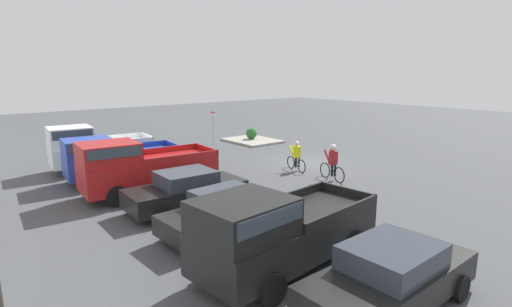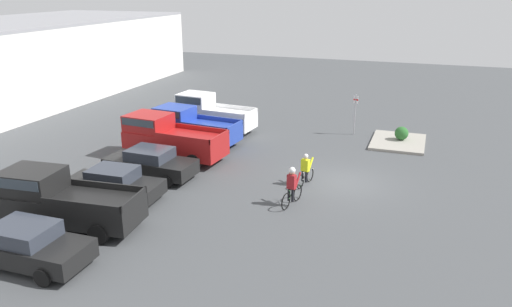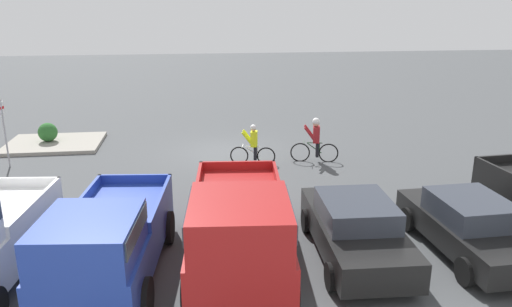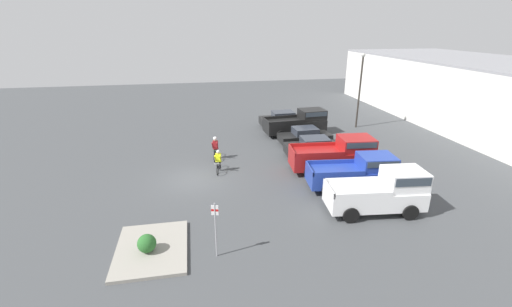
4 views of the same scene
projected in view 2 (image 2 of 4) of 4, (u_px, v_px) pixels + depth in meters
The scene contains 13 objects.
ground_plane at pixel (344, 182), 23.88m from camera, with size 80.00×80.00×0.00m, color #424447.
sedan_0 at pixel (25, 245), 16.68m from camera, with size 2.02×4.51×1.46m.
pickup_truck_0 at pixel (60, 199), 19.27m from camera, with size 2.55×5.61×2.20m.
sedan_1 at pixel (114, 184), 21.79m from camera, with size 2.06×4.34×1.43m.
sedan_2 at pixel (150, 163), 24.23m from camera, with size 2.10×4.49×1.46m.
pickup_truck_1 at pixel (168, 137), 26.80m from camera, with size 2.63×5.63×2.31m.
pickup_truck_2 at pixel (191, 125), 29.36m from camera, with size 2.55×5.25×2.09m.
pickup_truck_3 at pixel (210, 112), 31.84m from camera, with size 2.52×5.15×2.33m.
cyclist_0 at pixel (305, 170), 23.29m from camera, with size 1.69×0.54×1.57m.
cyclist_1 at pixel (292, 185), 21.12m from camera, with size 1.81×0.54×1.75m.
fire_lane_sign at pixel (355, 111), 30.85m from camera, with size 0.11×0.29×2.56m.
curb_island at pixel (398, 142), 29.62m from camera, with size 3.90×3.05×0.15m, color gray.
shrub at pixel (402, 133), 29.66m from camera, with size 0.80×0.80×0.80m.
Camera 2 is at (-22.28, -3.43, 9.02)m, focal length 35.00 mm.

